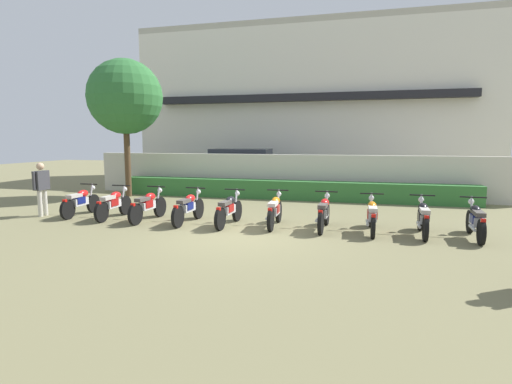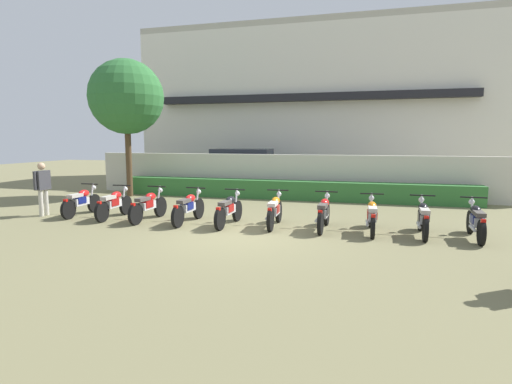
{
  "view_description": "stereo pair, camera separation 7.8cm",
  "coord_description": "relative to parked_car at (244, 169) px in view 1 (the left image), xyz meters",
  "views": [
    {
      "loc": [
        2.88,
        -9.37,
        2.35
      ],
      "look_at": [
        0.0,
        1.42,
        0.89
      ],
      "focal_mm": 28.74,
      "sensor_mm": 36.0,
      "label": 1
    },
    {
      "loc": [
        2.96,
        -9.35,
        2.35
      ],
      "look_at": [
        0.0,
        1.42,
        0.89
      ],
      "focal_mm": 28.74,
      "sensor_mm": 36.0,
      "label": 2
    }
  ],
  "objects": [
    {
      "name": "motorcycle_in_row_7",
      "position": [
        5.7,
        -7.86,
        -0.5
      ],
      "size": [
        0.6,
        1.89,
        0.94
      ],
      "rotation": [
        0.0,
        0.0,
        1.6
      ],
      "color": "black",
      "rests_on": "ground"
    },
    {
      "name": "inspector_person",
      "position": [
        -4.0,
        -8.16,
        0.03
      ],
      "size": [
        0.22,
        0.66,
        1.63
      ],
      "color": "beige",
      "rests_on": "ground"
    },
    {
      "name": "motorcycle_in_row_8",
      "position": [
        6.89,
        -7.9,
        -0.49
      ],
      "size": [
        0.6,
        1.81,
        0.96
      ],
      "rotation": [
        0.0,
        0.0,
        1.55
      ],
      "color": "black",
      "rests_on": "ground"
    },
    {
      "name": "motorcycle_in_row_6",
      "position": [
        4.5,
        -7.85,
        -0.48
      ],
      "size": [
        0.6,
        1.82,
        0.97
      ],
      "rotation": [
        0.0,
        0.0,
        1.54
      ],
      "color": "black",
      "rests_on": "ground"
    },
    {
      "name": "hedge_row",
      "position": [
        2.61,
        -2.72,
        -0.57
      ],
      "size": [
        13.82,
        0.7,
        0.73
      ],
      "primitive_type": "cube",
      "color": "#337033",
      "rests_on": "ground"
    },
    {
      "name": "motorcycle_in_row_3",
      "position": [
        0.75,
        -7.99,
        -0.49
      ],
      "size": [
        0.6,
        1.92,
        0.96
      ],
      "rotation": [
        0.0,
        0.0,
        1.54
      ],
      "color": "black",
      "rests_on": "ground"
    },
    {
      "name": "tree_near_inspector",
      "position": [
        -3.89,
        -3.6,
        3.07
      ],
      "size": [
        2.98,
        2.98,
        5.51
      ],
      "color": "#4C3823",
      "rests_on": "ground"
    },
    {
      "name": "parked_car",
      "position": [
        0.0,
        0.0,
        0.0
      ],
      "size": [
        4.57,
        2.22,
        1.89
      ],
      "rotation": [
        0.0,
        0.0,
        0.04
      ],
      "color": "navy",
      "rests_on": "ground"
    },
    {
      "name": "motorcycle_in_row_4",
      "position": [
        1.95,
        -8.01,
        -0.49
      ],
      "size": [
        0.6,
        1.86,
        0.96
      ],
      "rotation": [
        0.0,
        0.0,
        1.52
      ],
      "color": "black",
      "rests_on": "ground"
    },
    {
      "name": "building",
      "position": [
        2.61,
        5.01,
        3.17
      ],
      "size": [
        18.18,
        6.5,
        8.21
      ],
      "color": "silver",
      "rests_on": "ground"
    },
    {
      "name": "motorcycle_in_row_9",
      "position": [
        8.05,
        -7.91,
        -0.49
      ],
      "size": [
        0.6,
        1.84,
        0.95
      ],
      "rotation": [
        0.0,
        0.0,
        1.53
      ],
      "color": "black",
      "rests_on": "ground"
    },
    {
      "name": "compound_wall",
      "position": [
        2.61,
        -2.02,
        -0.08
      ],
      "size": [
        17.28,
        0.3,
        1.72
      ],
      "primitive_type": "cube",
      "color": "beige",
      "rests_on": "ground"
    },
    {
      "name": "motorcycle_in_row_1",
      "position": [
        -1.67,
        -7.95,
        -0.49
      ],
      "size": [
        0.6,
        1.83,
        0.96
      ],
      "rotation": [
        0.0,
        0.0,
        1.59
      ],
      "color": "black",
      "rests_on": "ground"
    },
    {
      "name": "motorcycle_in_row_0",
      "position": [
        -2.9,
        -7.83,
        -0.49
      ],
      "size": [
        0.6,
        1.8,
        0.95
      ],
      "rotation": [
        0.0,
        0.0,
        1.59
      ],
      "color": "black",
      "rests_on": "ground"
    },
    {
      "name": "motorcycle_in_row_5",
      "position": [
        3.19,
        -7.82,
        -0.49
      ],
      "size": [
        0.6,
        1.81,
        0.96
      ],
      "rotation": [
        0.0,
        0.0,
        1.61
      ],
      "color": "black",
      "rests_on": "ground"
    },
    {
      "name": "ground",
      "position": [
        2.61,
        -9.03,
        -0.94
      ],
      "size": [
        60.0,
        60.0,
        0.0
      ],
      "primitive_type": "plane",
      "color": "olive"
    },
    {
      "name": "motorcycle_in_row_2",
      "position": [
        -0.51,
        -7.99,
        -0.49
      ],
      "size": [
        0.6,
        1.89,
        0.96
      ],
      "rotation": [
        0.0,
        0.0,
        1.53
      ],
      "color": "black",
      "rests_on": "ground"
    }
  ]
}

